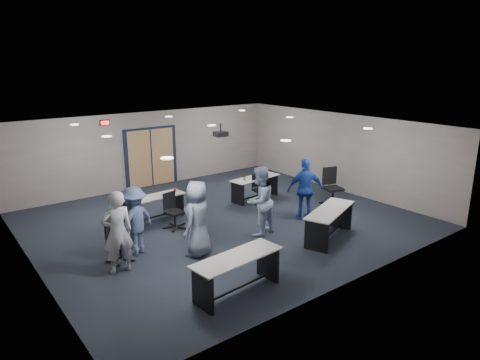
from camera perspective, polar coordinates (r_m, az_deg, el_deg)
floor at (r=12.31m, az=-2.27°, el=-5.38°), size 10.00×10.00×0.00m
back_wall at (r=15.70m, az=-11.86°, el=4.02°), size 10.00×0.04×2.70m
front_wall at (r=8.77m, az=14.91°, el=-5.28°), size 10.00×0.04×2.70m
left_wall at (r=10.03m, az=-26.45°, el=-3.80°), size 0.04×9.00×2.70m
right_wall at (r=15.25m, az=13.24°, el=3.60°), size 0.04×9.00×2.70m
ceiling at (r=11.63m, az=-2.41°, el=7.15°), size 10.00×9.00×0.04m
double_door at (r=15.73m, az=-11.75°, el=2.93°), size 2.00×0.07×2.20m
exit_sign at (r=14.87m, az=-17.59°, el=7.30°), size 0.32×0.07×0.18m
ceiling_projector at (r=12.25m, az=-2.59°, el=6.17°), size 0.35×0.32×0.37m
ceiling_can_lights at (r=11.84m, az=-3.11°, el=7.14°), size 6.24×5.74×0.02m
table_front_left at (r=8.44m, az=-0.35°, el=-11.65°), size 1.98×0.82×0.78m
table_front_right at (r=11.11m, az=11.87°, el=-5.08°), size 2.06×1.31×0.79m
table_back_left at (r=12.44m, az=-11.19°, el=-3.10°), size 1.75×0.67×0.81m
table_back_right at (r=14.04m, az=2.01°, el=-0.55°), size 1.86×0.81×1.00m
chair_back_a at (r=11.29m, az=-14.80°, el=-5.39°), size 0.63×0.63×0.92m
chair_back_b at (r=11.70m, az=-8.69°, el=-4.11°), size 0.74×0.74×0.99m
chair_back_d at (r=13.67m, az=2.68°, el=-1.20°), size 0.69×0.69×0.92m
chair_loose_left at (r=10.11m, az=-15.76°, el=-7.72°), size 0.81×0.81×1.00m
chair_loose_right at (r=13.72m, az=12.32°, el=-0.92°), size 0.93×0.93×1.18m
person_gray at (r=9.43m, az=-16.03°, el=-6.73°), size 0.69×0.48×1.83m
person_plaid at (r=9.94m, az=-5.68°, el=-5.13°), size 1.04×0.93×1.79m
person_lightblue at (r=11.05m, az=2.64°, el=-2.82°), size 1.01×0.86×1.83m
person_navy at (r=12.28m, az=8.72°, el=-1.23°), size 1.12×0.90×1.77m
person_back at (r=10.27m, az=-13.86°, el=-5.29°), size 1.20×0.93×1.64m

